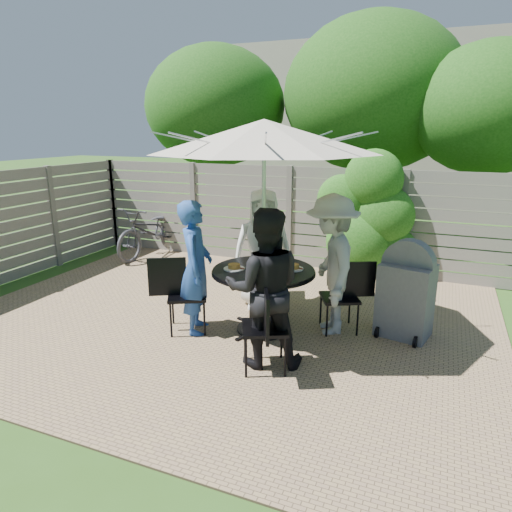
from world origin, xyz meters
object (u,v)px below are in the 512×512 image
at_px(plate_front, 264,276).
at_px(glass_front, 273,270).
at_px(chair_right, 340,311).
at_px(plate_extra, 279,275).
at_px(bbq_grill, 406,293).
at_px(plate_back, 263,259).
at_px(chair_front, 264,345).
at_px(person_right, 331,265).
at_px(patio_table, 263,288).
at_px(bicycle, 151,231).
at_px(person_front, 265,289).
at_px(person_left, 196,268).
at_px(umbrella, 264,136).
at_px(coffee_cup, 271,260).
at_px(person_back, 263,250).
at_px(chair_left, 187,309).
at_px(chair_back, 263,285).
at_px(glass_back, 255,258).
at_px(syrup_jug, 259,262).
at_px(plate_left, 234,267).
at_px(glass_right, 284,261).
at_px(plate_right, 293,267).

bearing_deg(plate_front, glass_front, 65.92).
relative_size(chair_right, plate_extra, 3.81).
bearing_deg(bbq_grill, plate_back, -161.25).
xyz_separation_m(chair_front, person_right, (0.40, 1.21, 0.58)).
distance_m(patio_table, bicycle, 4.22).
xyz_separation_m(chair_right, glass_front, (-0.70, -0.57, 0.62)).
distance_m(person_front, plate_front, 0.47).
distance_m(person_right, plate_back, 0.91).
bearing_deg(person_left, umbrella, -90.00).
bearing_deg(plate_extra, person_front, -86.58).
distance_m(chair_right, bbq_grill, 0.82).
distance_m(plate_extra, coffee_cup, 0.53).
height_order(person_back, person_front, person_front).
height_order(chair_left, chair_right, chair_left).
relative_size(person_back, bicycle, 0.88).
bearing_deg(plate_extra, chair_right, 43.15).
relative_size(person_back, bbq_grill, 1.38).
bearing_deg(chair_left, chair_front, -51.86).
distance_m(umbrella, person_back, 1.76).
relative_size(chair_back, bbq_grill, 0.75).
relative_size(person_left, glass_front, 11.96).
height_order(plate_extra, bicycle, bicycle).
bearing_deg(patio_table, person_front, -67.83).
height_order(person_front, plate_front, person_front).
relative_size(chair_back, plate_front, 3.54).
bearing_deg(glass_back, syrup_jug, -55.74).
bearing_deg(chair_right, patio_table, -3.84).
xyz_separation_m(chair_back, bicycle, (-3.04, 1.60, 0.23)).
bearing_deg(patio_table, plate_extra, -36.86).
bearing_deg(coffee_cup, plate_left, -132.27).
height_order(person_back, plate_extra, person_back).
bearing_deg(chair_back, plate_back, 4.69).
height_order(syrup_jug, bicycle, bicycle).
xyz_separation_m(person_back, person_right, (1.08, -0.46, 0.02)).
height_order(plate_front, glass_back, glass_back).
relative_size(plate_extra, syrup_jug, 1.50).
height_order(person_back, glass_front, person_back).
bearing_deg(chair_back, glass_right, 21.52).
distance_m(plate_back, bbq_grill, 1.82).
bearing_deg(chair_back, syrup_jug, 0.98).
height_order(chair_back, glass_right, glass_right).
distance_m(chair_front, glass_right, 1.26).
bearing_deg(person_right, plate_right, -90.00).
height_order(chair_left, glass_front, chair_left).
xyz_separation_m(coffee_cup, bicycle, (-3.41, 2.25, -0.37)).
height_order(plate_left, coffee_cup, coffee_cup).
distance_m(person_back, glass_back, 0.58).
relative_size(umbrella, plate_back, 13.39).
height_order(glass_front, coffee_cup, glass_front).
distance_m(glass_front, coffee_cup, 0.48).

